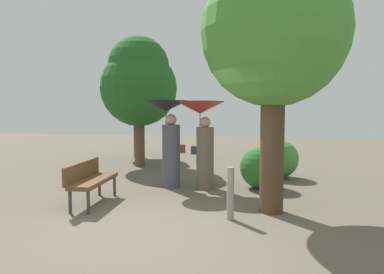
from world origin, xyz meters
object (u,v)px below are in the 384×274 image
person_right (202,127)px  tree_mid_left (137,98)px  park_bench (90,178)px  path_marker_post (230,193)px  tree_near_left (139,82)px  tree_near_right (274,18)px  person_left (168,130)px

person_right → tree_mid_left: size_ratio=0.59×
park_bench → path_marker_post: path_marker_post is taller
path_marker_post → tree_mid_left: bearing=121.5°
person_right → path_marker_post: bearing=-155.9°
person_right → tree_near_left: tree_near_left is taller
park_bench → tree_mid_left: 7.06m
person_right → tree_near_right: tree_near_right is taller
person_left → tree_mid_left: tree_mid_left is taller
tree_near_left → person_left: bearing=-57.8°
tree_near_right → path_marker_post: size_ratio=5.68×
person_right → tree_near_left: size_ratio=0.48×
park_bench → tree_near_right: 4.56m
tree_mid_left → park_bench: bearing=-77.0°
person_right → tree_near_right: bearing=-134.2°
park_bench → tree_near_left: 5.24m
tree_mid_left → path_marker_post: size_ratio=3.91×
park_bench → tree_near_right: tree_near_right is taller
person_left → person_right: bearing=-82.8°
park_bench → tree_near_left: size_ratio=0.36×
tree_mid_left → path_marker_post: (4.33, -7.07, -1.91)m
person_right → tree_mid_left: 5.97m
path_marker_post → person_right: bearing=111.4°
person_left → path_marker_post: (1.70, -2.21, -0.94)m
tree_near_right → person_left: bearing=145.8°
tree_near_right → tree_near_left: bearing=133.0°
tree_near_left → path_marker_post: tree_near_left is taller
tree_near_left → person_right: bearing=-47.1°
person_left → tree_near_right: tree_near_right is taller
person_right → park_bench: (-1.91, -1.85, -0.95)m
tree_near_left → tree_mid_left: tree_near_left is taller
park_bench → tree_mid_left: (-1.53, 6.64, 1.84)m
person_right → tree_near_right: 3.04m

